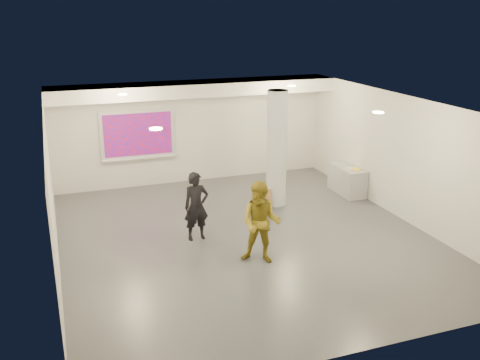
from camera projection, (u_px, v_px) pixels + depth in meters
name	position (u px, v px, depth m)	size (l,w,h in m)	color
floor	(246.00, 238.00, 12.02)	(8.00, 9.00, 0.01)	#3B3E43
ceiling	(247.00, 105.00, 11.09)	(8.00, 9.00, 0.01)	white
wall_back	(193.00, 131.00, 15.59)	(8.00, 0.01, 3.00)	silver
wall_front	(357.00, 263.00, 7.52)	(8.00, 0.01, 3.00)	silver
wall_left	(51.00, 195.00, 10.27)	(0.01, 9.00, 3.00)	silver
wall_right	(402.00, 158.00, 12.84)	(0.01, 9.00, 3.00)	silver
soffit_band	(196.00, 89.00, 14.69)	(8.00, 1.10, 0.36)	white
downlight_nw	(123.00, 95.00, 12.63)	(0.22, 0.22, 0.02)	#F4DA7E
downlight_ne	(292.00, 86.00, 14.05)	(0.22, 0.22, 0.02)	#F4DA7E
downlight_sw	(156.00, 129.00, 9.05)	(0.22, 0.22, 0.02)	#F4DA7E
downlight_se	(378.00, 112.00, 10.47)	(0.22, 0.22, 0.02)	#F4DA7E
column	(277.00, 149.00, 13.65)	(0.52, 0.52, 3.00)	silver
projection_screen	(138.00, 135.00, 15.02)	(2.10, 0.13, 1.42)	silver
credenza	(347.00, 180.00, 14.84)	(0.54, 1.30, 0.76)	#969A9C
papers_stack	(352.00, 169.00, 14.49)	(0.26, 0.33, 0.02)	silver
postit_pad	(356.00, 169.00, 14.45)	(0.19, 0.26, 0.03)	yellow
cardboard_back	(268.00, 195.00, 13.94)	(0.50, 0.05, 0.55)	#967045
cardboard_front	(263.00, 200.00, 13.67)	(0.46, 0.05, 0.50)	#967045
woman	(196.00, 206.00, 11.76)	(0.56, 0.37, 1.54)	black
man	(261.00, 223.00, 10.66)	(0.82, 0.64, 1.70)	olive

